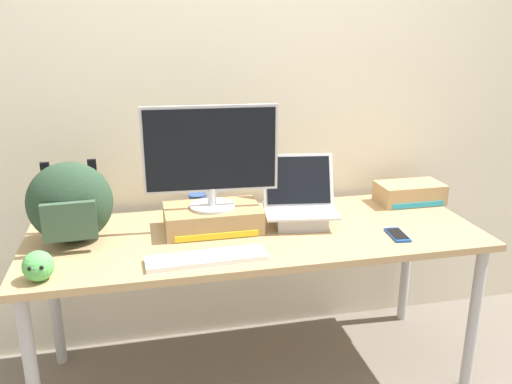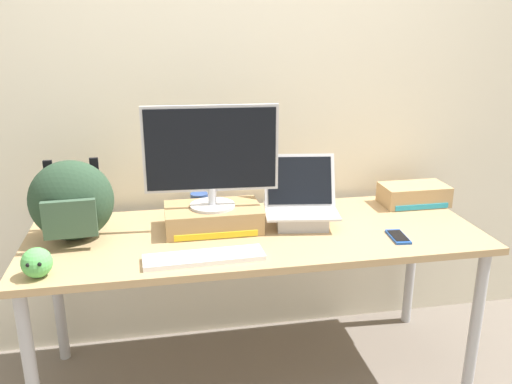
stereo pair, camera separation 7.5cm
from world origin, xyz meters
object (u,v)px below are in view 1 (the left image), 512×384
(external_keyboard, at_px, (207,258))
(coffee_mug, at_px, (198,204))
(desktop_monitor, at_px, (211,155))
(toner_box_cyan, at_px, (410,193))
(plush_toy, at_px, (38,266))
(messenger_backpack, at_px, (70,203))
(toner_box_yellow, at_px, (212,218))
(cell_phone, at_px, (397,235))
(open_laptop, at_px, (300,210))

(external_keyboard, distance_m, coffee_mug, 0.53)
(desktop_monitor, height_order, toner_box_cyan, desktop_monitor)
(plush_toy, bearing_deg, messenger_backpack, 75.51)
(coffee_mug, bearing_deg, toner_box_yellow, -80.04)
(desktop_monitor, relative_size, cell_phone, 3.71)
(toner_box_yellow, distance_m, toner_box_cyan, 1.02)
(external_keyboard, bearing_deg, open_laptop, 30.59)
(toner_box_yellow, height_order, messenger_backpack, messenger_backpack)
(plush_toy, bearing_deg, coffee_mug, 41.49)
(desktop_monitor, bearing_deg, external_keyboard, -98.88)
(cell_phone, xyz_separation_m, plush_toy, (-1.42, -0.09, 0.05))
(coffee_mug, xyz_separation_m, cell_phone, (0.79, -0.46, -0.04))
(open_laptop, bearing_deg, cell_phone, -24.33)
(coffee_mug, relative_size, plush_toy, 1.15)
(toner_box_yellow, relative_size, toner_box_cyan, 1.29)
(messenger_backpack, height_order, coffee_mug, messenger_backpack)
(external_keyboard, xyz_separation_m, coffee_mug, (0.03, 0.53, 0.04))
(coffee_mug, relative_size, toner_box_cyan, 0.39)
(plush_toy, bearing_deg, toner_box_yellow, 27.30)
(cell_phone, bearing_deg, external_keyboard, -170.72)
(toner_box_yellow, height_order, plush_toy, plush_toy)
(open_laptop, relative_size, cell_phone, 2.28)
(toner_box_yellow, distance_m, open_laptop, 0.39)
(toner_box_yellow, bearing_deg, toner_box_cyan, 7.68)
(open_laptop, height_order, coffee_mug, open_laptop)
(messenger_backpack, bearing_deg, coffee_mug, 19.55)
(desktop_monitor, relative_size, messenger_backpack, 1.62)
(open_laptop, xyz_separation_m, coffee_mug, (-0.43, 0.23, -0.01))
(toner_box_cyan, bearing_deg, messenger_backpack, -174.71)
(external_keyboard, height_order, toner_box_cyan, toner_box_cyan)
(messenger_backpack, bearing_deg, desktop_monitor, -1.84)
(coffee_mug, height_order, toner_box_cyan, toner_box_cyan)
(open_laptop, relative_size, coffee_mug, 2.80)
(cell_phone, bearing_deg, plush_toy, -171.45)
(cell_phone, bearing_deg, messenger_backpack, 174.61)
(messenger_backpack, bearing_deg, external_keyboard, -33.68)
(toner_box_yellow, bearing_deg, plush_toy, -152.70)
(desktop_monitor, distance_m, plush_toy, 0.80)
(open_laptop, bearing_deg, toner_box_yellow, -174.43)
(messenger_backpack, height_order, plush_toy, messenger_backpack)
(toner_box_yellow, height_order, coffee_mug, toner_box_yellow)
(open_laptop, xyz_separation_m, external_keyboard, (-0.46, -0.30, -0.05))
(desktop_monitor, distance_m, open_laptop, 0.48)
(desktop_monitor, height_order, coffee_mug, desktop_monitor)
(external_keyboard, distance_m, toner_box_cyan, 1.17)
(desktop_monitor, height_order, plush_toy, desktop_monitor)
(messenger_backpack, distance_m, coffee_mug, 0.60)
(desktop_monitor, bearing_deg, toner_box_yellow, 88.70)
(external_keyboard, bearing_deg, toner_box_yellow, 75.42)
(toner_box_yellow, height_order, cell_phone, toner_box_yellow)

